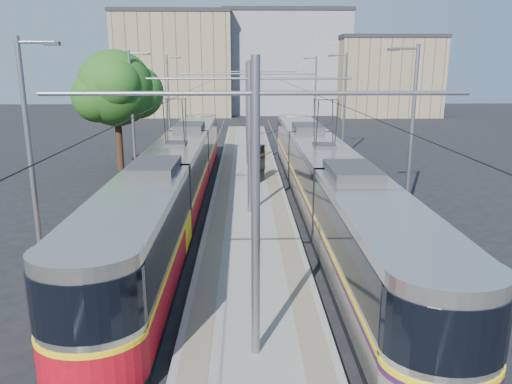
{
  "coord_description": "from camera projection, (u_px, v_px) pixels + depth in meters",
  "views": [
    {
      "loc": [
        -0.25,
        -14.81,
        7.09
      ],
      "look_at": [
        0.26,
        6.68,
        1.6
      ],
      "focal_mm": 35.0,
      "sensor_mm": 36.0,
      "label": 1
    }
  ],
  "objects": [
    {
      "name": "tactile_strip_right",
      "position": [
        270.0,
        172.0,
        32.53
      ],
      "size": [
        0.7,
        50.0,
        0.01
      ],
      "primitive_type": "cube",
      "color": "gray",
      "rests_on": "platform"
    },
    {
      "name": "tactile_strip_left",
      "position": [
        226.0,
        172.0,
        32.46
      ],
      "size": [
        0.7,
        50.0,
        0.01
      ],
      "primitive_type": "cube",
      "color": "gray",
      "rests_on": "platform"
    },
    {
      "name": "tram_right",
      "position": [
        323.0,
        176.0,
        24.29
      ],
      "size": [
        2.43,
        31.94,
        5.5
      ],
      "color": "black",
      "rests_on": "ground"
    },
    {
      "name": "shelter",
      "position": [
        258.0,
        163.0,
        29.72
      ],
      "size": [
        0.9,
        1.13,
        2.17
      ],
      "rotation": [
        0.0,
        0.0,
        -0.34
      ],
      "color": "black",
      "rests_on": "platform"
    },
    {
      "name": "platform",
      "position": [
        248.0,
        174.0,
        32.53
      ],
      "size": [
        4.0,
        50.0,
        0.3
      ],
      "primitive_type": "cube",
      "color": "gray",
      "rests_on": "ground"
    },
    {
      "name": "tree",
      "position": [
        122.0,
        90.0,
        33.51
      ],
      "size": [
        5.58,
        5.15,
        8.1
      ],
      "color": "#382314",
      "rests_on": "ground"
    },
    {
      "name": "track_arrow",
      "position": [
        118.0,
        342.0,
        13.11
      ],
      "size": [
        1.2,
        5.0,
        0.01
      ],
      "primitive_type": "cube",
      "color": "silver",
      "rests_on": "ground"
    },
    {
      "name": "building_centre",
      "position": [
        284.0,
        63.0,
        76.39
      ],
      "size": [
        18.36,
        14.28,
        14.85
      ],
      "color": "gray",
      "rests_on": "ground"
    },
    {
      "name": "tram_left",
      "position": [
        177.0,
        176.0,
        24.91
      ],
      "size": [
        2.43,
        31.11,
        5.5
      ],
      "color": "black",
      "rests_on": "ground"
    },
    {
      "name": "ground",
      "position": [
        253.0,
        291.0,
        16.1
      ],
      "size": [
        160.0,
        160.0,
        0.0
      ],
      "primitive_type": "plane",
      "color": "black",
      "rests_on": "ground"
    },
    {
      "name": "building_right",
      "position": [
        385.0,
        76.0,
        71.38
      ],
      "size": [
        14.28,
        10.2,
        11.06
      ],
      "color": "gray",
      "rests_on": "ground"
    },
    {
      "name": "street_lamps",
      "position": [
        247.0,
        107.0,
        35.41
      ],
      "size": [
        15.18,
        38.22,
        8.0
      ],
      "color": "slate",
      "rests_on": "ground"
    },
    {
      "name": "building_left",
      "position": [
        176.0,
        64.0,
        72.21
      ],
      "size": [
        16.32,
        12.24,
        14.37
      ],
      "color": "gray",
      "rests_on": "ground"
    },
    {
      "name": "catenary",
      "position": [
        248.0,
        111.0,
        28.69
      ],
      "size": [
        9.2,
        70.0,
        7.0
      ],
      "color": "slate",
      "rests_on": "platform"
    },
    {
      "name": "rails",
      "position": [
        248.0,
        176.0,
        32.57
      ],
      "size": [
        8.71,
        70.0,
        0.03
      ],
      "color": "gray",
      "rests_on": "ground"
    }
  ]
}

